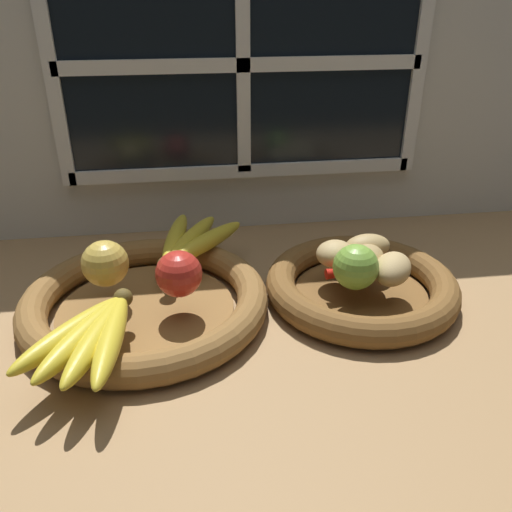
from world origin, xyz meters
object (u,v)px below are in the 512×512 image
apple_golden_left (105,264)px  potato_small (393,269)px  banana_bunch_back (190,241)px  potato_back (367,247)px  banana_bunch_front (91,335)px  apple_red_right (179,274)px  potato_oblong (335,254)px  potato_large (364,260)px  chili_pepper (362,271)px  lime_near (356,267)px  fruit_bowl_left (145,302)px  fruit_bowl_right (361,286)px

apple_golden_left → potato_small: size_ratio=0.88×
banana_bunch_back → potato_back: potato_back is taller
potato_small → banana_bunch_back: bearing=152.6°
banana_bunch_front → banana_bunch_back: same height
apple_red_right → potato_small: apple_red_right is taller
potato_small → potato_oblong: bearing=138.6°
apple_red_right → potato_oblong: (23.94, 5.31, -1.29)cm
potato_large → chili_pepper: (-0.42, -0.88, -1.28)cm
apple_golden_left → potato_oblong: bearing=1.6°
lime_near → chili_pepper: bearing=54.2°
apple_golden_left → potato_large: size_ratio=0.84×
apple_red_right → banana_bunch_front: bearing=-136.0°
potato_back → chili_pepper: potato_back is taller
fruit_bowl_left → potato_small: bearing=-5.2°
apple_red_right → potato_large: apple_red_right is taller
potato_small → chili_pepper: (-3.67, 2.37, -1.35)cm
banana_bunch_back → potato_small: potato_small is taller
fruit_bowl_right → potato_oblong: bearing=142.1°
potato_large → lime_near: (-2.63, -3.94, 1.20)cm
fruit_bowl_right → chili_pepper: chili_pepper is taller
banana_bunch_back → lime_near: size_ratio=3.02×
potato_small → fruit_bowl_left: bearing=174.8°
potato_large → potato_oblong: 4.64cm
potato_large → potato_oblong: size_ratio=1.33×
apple_red_right → fruit_bowl_left: bearing=154.8°
apple_red_right → chili_pepper: bearing=3.3°
fruit_bowl_right → apple_red_right: bearing=-174.9°
banana_bunch_front → potato_large: (38.33, 12.83, 0.64)cm
banana_bunch_back → potato_back: (27.84, -7.31, 0.59)cm
lime_near → chili_pepper: 4.52cm
apple_red_right → fruit_bowl_right: bearing=5.1°
fruit_bowl_right → banana_bunch_front: 40.60cm
apple_golden_left → potato_back: 40.21cm
banana_bunch_back → chili_pepper: size_ratio=1.76×
apple_golden_left → potato_small: bearing=-7.1°
fruit_bowl_right → potato_oblong: potato_oblong is taller
banana_bunch_front → potato_small: potato_small is taller
potato_large → potato_oblong: potato_large is taller
fruit_bowl_left → potato_large: bearing=0.0°
fruit_bowl_right → potato_small: size_ratio=3.86×
banana_bunch_back → apple_golden_left: bearing=-141.0°
potato_oblong → potato_back: bearing=15.9°
apple_golden_left → potato_oblong: (34.41, 0.99, -1.38)cm
banana_bunch_front → potato_back: bearing=23.2°
banana_bunch_front → lime_near: size_ratio=2.98×
apple_golden_left → banana_bunch_back: bearing=39.0°
potato_large → lime_near: size_ratio=1.22×
potato_small → potato_oblong: 9.22cm
fruit_bowl_left → banana_bunch_front: banana_bunch_front is taller
banana_bunch_back → potato_small: 32.73cm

